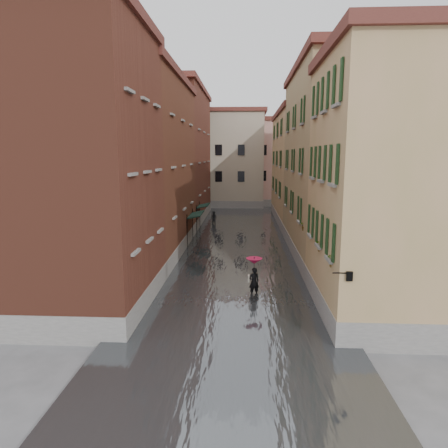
# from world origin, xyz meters

# --- Properties ---
(ground) EXTENTS (120.00, 120.00, 0.00)m
(ground) POSITION_xyz_m (0.00, 0.00, 0.00)
(ground) COLOR #575759
(ground) RESTS_ON ground
(floodwater) EXTENTS (10.00, 60.00, 0.20)m
(floodwater) POSITION_xyz_m (0.00, 13.00, 0.10)
(floodwater) COLOR #45494D
(floodwater) RESTS_ON ground
(building_left_near) EXTENTS (6.00, 8.00, 13.00)m
(building_left_near) POSITION_xyz_m (-7.00, -2.00, 6.50)
(building_left_near) COLOR brown
(building_left_near) RESTS_ON ground
(building_left_mid) EXTENTS (6.00, 14.00, 12.50)m
(building_left_mid) POSITION_xyz_m (-7.00, 9.00, 6.25)
(building_left_mid) COLOR #592D1C
(building_left_mid) RESTS_ON ground
(building_left_far) EXTENTS (6.00, 16.00, 14.00)m
(building_left_far) POSITION_xyz_m (-7.00, 24.00, 7.00)
(building_left_far) COLOR brown
(building_left_far) RESTS_ON ground
(building_right_near) EXTENTS (6.00, 8.00, 11.50)m
(building_right_near) POSITION_xyz_m (7.00, -2.00, 5.75)
(building_right_near) COLOR #A38B54
(building_right_near) RESTS_ON ground
(building_right_mid) EXTENTS (6.00, 14.00, 13.00)m
(building_right_mid) POSITION_xyz_m (7.00, 9.00, 6.50)
(building_right_mid) COLOR #95855A
(building_right_mid) RESTS_ON ground
(building_right_far) EXTENTS (6.00, 16.00, 11.50)m
(building_right_far) POSITION_xyz_m (7.00, 24.00, 5.75)
(building_right_far) COLOR #A38B54
(building_right_far) RESTS_ON ground
(building_end_cream) EXTENTS (12.00, 9.00, 13.00)m
(building_end_cream) POSITION_xyz_m (-3.00, 38.00, 6.50)
(building_end_cream) COLOR #B0A68B
(building_end_cream) RESTS_ON ground
(building_end_pink) EXTENTS (10.00, 9.00, 12.00)m
(building_end_pink) POSITION_xyz_m (6.00, 40.00, 6.00)
(building_end_pink) COLOR tan
(building_end_pink) RESTS_ON ground
(awning_near) EXTENTS (1.09, 3.40, 2.80)m
(awning_near) POSITION_xyz_m (-3.48, 11.84, 2.48)
(awning_near) COLOR black
(awning_near) RESTS_ON ground
(awning_far) EXTENTS (1.09, 2.71, 2.80)m
(awning_far) POSITION_xyz_m (-3.49, 17.64, 2.46)
(awning_far) COLOR black
(awning_far) RESTS_ON ground
(wall_lantern) EXTENTS (0.71, 0.22, 0.35)m
(wall_lantern) POSITION_xyz_m (4.33, -6.00, 3.01)
(wall_lantern) COLOR black
(wall_lantern) RESTS_ON ground
(window_planters) EXTENTS (0.59, 8.62, 0.84)m
(window_planters) POSITION_xyz_m (4.12, -1.07, 3.51)
(window_planters) COLOR brown
(window_planters) RESTS_ON ground
(pedestrian_main) EXTENTS (0.88, 0.88, 2.06)m
(pedestrian_main) POSITION_xyz_m (1.04, -0.09, 1.23)
(pedestrian_main) COLOR black
(pedestrian_main) RESTS_ON ground
(pedestrian_far) EXTENTS (0.90, 0.81, 1.52)m
(pedestrian_far) POSITION_xyz_m (-2.70, 21.14, 0.76)
(pedestrian_far) COLOR #232325
(pedestrian_far) RESTS_ON ground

